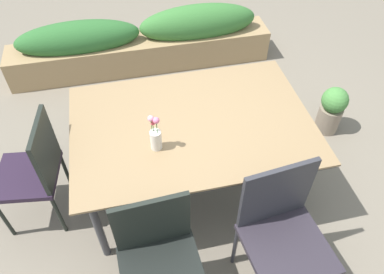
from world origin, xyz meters
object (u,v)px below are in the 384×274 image
chair_near_right (283,229)px  planter_box (142,42)px  dining_table (192,128)px  chair_near_left (159,258)px  potted_plant (332,109)px  chair_end_left (35,168)px  flower_vase (156,137)px

chair_near_right → planter_box: 2.68m
dining_table → chair_near_left: (-0.39, -0.86, -0.14)m
chair_near_left → potted_plant: bearing=-148.7°
chair_end_left → flower_vase: bearing=-93.4°
flower_vase → chair_near_left: bearing=-98.9°
dining_table → chair_near_right: bearing=-66.3°
chair_near_left → planter_box: size_ratio=0.32×
dining_table → planter_box: bearing=95.5°
chair_near_right → planter_box: chair_near_right is taller
dining_table → flower_vase: size_ratio=6.10×
dining_table → flower_vase: flower_vase is taller
dining_table → chair_near_right: chair_near_right is taller
dining_table → chair_end_left: chair_end_left is taller
chair_near_right → flower_vase: 0.98m
chair_near_right → flower_vase: bearing=-52.0°
chair_end_left → chair_near_left: size_ratio=1.03×
flower_vase → potted_plant: (1.69, 0.54, -0.58)m
potted_plant → dining_table: bearing=-165.5°
planter_box → potted_plant: (1.58, -1.40, -0.06)m
dining_table → chair_near_right: (0.37, -0.85, -0.12)m
chair_near_right → chair_end_left: size_ratio=1.04×
flower_vase → potted_plant: size_ratio=0.58×
flower_vase → dining_table: bearing=32.3°
chair_near_left → chair_end_left: bearing=-51.8°
chair_near_left → chair_near_right: bearing=177.6°
chair_end_left → chair_near_left: 1.13m
chair_end_left → flower_vase: size_ratio=3.37×
chair_near_left → potted_plant: size_ratio=1.89×
flower_vase → potted_plant: bearing=17.8°
chair_end_left → chair_near_right: bearing=-111.4°
flower_vase → potted_plant: flower_vase is taller
dining_table → potted_plant: 1.51m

